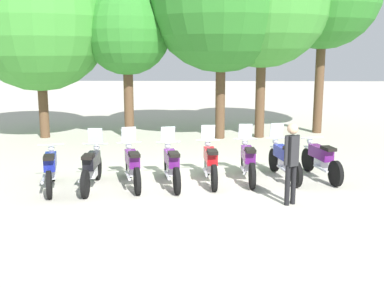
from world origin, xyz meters
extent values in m
plane|color=#BCB7A8|center=(0.00, 0.00, 0.00)|extent=(80.00, 80.00, 0.00)
cylinder|color=black|center=(-3.55, 0.14, 0.32)|extent=(0.26, 0.64, 0.64)
cylinder|color=black|center=(-3.15, -1.36, 0.32)|extent=(0.26, 0.64, 0.64)
cube|color=silver|center=(-3.55, 0.14, 0.66)|extent=(0.21, 0.38, 0.04)
cube|color=navy|center=(-3.36, -0.56, 0.67)|extent=(0.49, 0.98, 0.30)
cube|color=silver|center=(-3.35, -0.61, 0.40)|extent=(0.31, 0.44, 0.24)
cube|color=black|center=(-3.26, -0.95, 0.86)|extent=(0.34, 0.49, 0.08)
cylinder|color=silver|center=(-3.53, 0.05, 0.64)|extent=(0.11, 0.23, 0.64)
cylinder|color=silver|center=(-3.50, -0.04, 0.97)|extent=(0.61, 0.19, 0.04)
sphere|color=silver|center=(-3.54, 0.09, 0.85)|extent=(0.20, 0.20, 0.16)
cylinder|color=silver|center=(-3.43, -0.94, 0.34)|extent=(0.25, 0.69, 0.07)
cylinder|color=black|center=(-2.42, 0.28, 0.32)|extent=(0.13, 0.64, 0.64)
cylinder|color=black|center=(-2.36, -1.27, 0.32)|extent=(0.13, 0.64, 0.64)
cube|color=silver|center=(-2.42, 0.28, 0.66)|extent=(0.13, 0.36, 0.04)
cube|color=black|center=(-2.40, -0.44, 0.67)|extent=(0.30, 0.96, 0.30)
cube|color=silver|center=(-2.39, -0.49, 0.40)|extent=(0.24, 0.41, 0.24)
cube|color=black|center=(-2.38, -0.84, 0.86)|extent=(0.26, 0.45, 0.08)
cylinder|color=silver|center=(-2.42, 0.19, 0.64)|extent=(0.06, 0.23, 0.64)
cylinder|color=silver|center=(-2.42, 0.10, 0.97)|extent=(0.62, 0.06, 0.04)
sphere|color=silver|center=(-2.42, 0.23, 0.85)|extent=(0.17, 0.17, 0.16)
cylinder|color=silver|center=(-2.54, -0.80, 0.34)|extent=(0.10, 0.70, 0.07)
cube|color=silver|center=(-2.42, 0.16, 1.17)|extent=(0.36, 0.15, 0.39)
cylinder|color=black|center=(-1.65, 0.48, 0.32)|extent=(0.27, 0.64, 0.64)
cylinder|color=black|center=(-1.22, -1.01, 0.32)|extent=(0.27, 0.64, 0.64)
cube|color=silver|center=(-1.65, 0.48, 0.66)|extent=(0.21, 0.38, 0.04)
cube|color=#59196B|center=(-1.45, -0.21, 0.67)|extent=(0.51, 0.98, 0.30)
cube|color=silver|center=(-1.44, -0.26, 0.40)|extent=(0.32, 0.44, 0.24)
cube|color=black|center=(-1.34, -0.60, 0.86)|extent=(0.35, 0.49, 0.08)
cylinder|color=silver|center=(-1.62, 0.40, 0.64)|extent=(0.11, 0.23, 0.64)
cylinder|color=silver|center=(-1.60, 0.31, 0.97)|extent=(0.61, 0.20, 0.04)
sphere|color=silver|center=(-1.64, 0.44, 0.85)|extent=(0.20, 0.20, 0.16)
cylinder|color=silver|center=(-1.51, -0.59, 0.34)|extent=(0.26, 0.69, 0.07)
cube|color=silver|center=(-1.62, 0.37, 1.17)|extent=(0.38, 0.23, 0.39)
cylinder|color=black|center=(-0.64, 0.55, 0.32)|extent=(0.23, 0.65, 0.64)
cylinder|color=black|center=(-0.31, -0.96, 0.32)|extent=(0.23, 0.65, 0.64)
cube|color=silver|center=(-0.64, 0.55, 0.66)|extent=(0.19, 0.38, 0.04)
cube|color=#59196B|center=(-0.49, -0.16, 0.67)|extent=(0.46, 0.98, 0.30)
cube|color=silver|center=(-0.48, -0.21, 0.40)|extent=(0.30, 0.44, 0.24)
cube|color=black|center=(-0.40, -0.55, 0.86)|extent=(0.33, 0.48, 0.08)
cylinder|color=silver|center=(-0.62, 0.46, 0.64)|extent=(0.10, 0.23, 0.64)
cylinder|color=silver|center=(-0.60, 0.38, 0.97)|extent=(0.61, 0.17, 0.04)
sphere|color=silver|center=(-0.63, 0.50, 0.85)|extent=(0.19, 0.19, 0.16)
cylinder|color=silver|center=(-0.57, -0.53, 0.34)|extent=(0.22, 0.70, 0.07)
cube|color=silver|center=(-0.62, 0.43, 1.17)|extent=(0.38, 0.21, 0.39)
cylinder|color=black|center=(0.40, 0.86, 0.32)|extent=(0.16, 0.65, 0.64)
cylinder|color=black|center=(0.55, -0.68, 0.32)|extent=(0.16, 0.65, 0.64)
cube|color=silver|center=(0.40, 0.86, 0.66)|extent=(0.15, 0.37, 0.04)
cube|color=red|center=(0.47, 0.14, 0.67)|extent=(0.35, 0.97, 0.30)
cube|color=silver|center=(0.48, 0.09, 0.40)|extent=(0.26, 0.42, 0.24)
cube|color=black|center=(0.51, -0.26, 0.86)|extent=(0.28, 0.46, 0.08)
cylinder|color=silver|center=(0.41, 0.77, 0.64)|extent=(0.07, 0.23, 0.64)
cylinder|color=silver|center=(0.42, 0.68, 0.97)|extent=(0.62, 0.10, 0.04)
sphere|color=silver|center=(0.41, 0.81, 0.85)|extent=(0.17, 0.17, 0.16)
cylinder|color=silver|center=(0.35, -0.22, 0.34)|extent=(0.14, 0.70, 0.07)
cube|color=silver|center=(0.41, 0.74, 1.17)|extent=(0.37, 0.17, 0.39)
cylinder|color=black|center=(1.40, 1.07, 0.32)|extent=(0.13, 0.64, 0.64)
cylinder|color=black|center=(1.47, -0.48, 0.32)|extent=(0.13, 0.64, 0.64)
cube|color=silver|center=(1.40, 1.07, 0.66)|extent=(0.13, 0.36, 0.04)
cube|color=#59196B|center=(1.43, 0.35, 0.67)|extent=(0.30, 0.96, 0.30)
cube|color=silver|center=(1.44, 0.30, 0.40)|extent=(0.24, 0.41, 0.24)
cube|color=black|center=(1.45, -0.05, 0.86)|extent=(0.26, 0.45, 0.08)
cylinder|color=silver|center=(1.41, 0.98, 0.64)|extent=(0.06, 0.23, 0.64)
cylinder|color=silver|center=(1.41, 0.89, 0.97)|extent=(0.62, 0.06, 0.04)
sphere|color=silver|center=(1.41, 1.02, 0.85)|extent=(0.17, 0.17, 0.16)
cylinder|color=silver|center=(1.29, -0.01, 0.34)|extent=(0.10, 0.70, 0.07)
cube|color=silver|center=(1.41, 0.95, 1.17)|extent=(0.37, 0.15, 0.39)
cylinder|color=black|center=(2.24, 1.23, 0.32)|extent=(0.23, 0.65, 0.64)
cylinder|color=black|center=(2.55, -0.29, 0.32)|extent=(0.23, 0.65, 0.64)
cube|color=silver|center=(2.24, 1.23, 0.66)|extent=(0.19, 0.38, 0.04)
cube|color=navy|center=(2.38, 0.52, 0.67)|extent=(0.45, 0.98, 0.30)
cube|color=silver|center=(2.39, 0.47, 0.40)|extent=(0.30, 0.44, 0.24)
cube|color=black|center=(2.46, 0.13, 0.86)|extent=(0.32, 0.48, 0.08)
cylinder|color=silver|center=(2.26, 1.14, 0.64)|extent=(0.09, 0.23, 0.64)
cylinder|color=silver|center=(2.27, 1.06, 0.97)|extent=(0.61, 0.16, 0.04)
sphere|color=silver|center=(2.25, 1.18, 0.85)|extent=(0.19, 0.19, 0.16)
cylinder|color=silver|center=(2.30, 0.15, 0.34)|extent=(0.21, 0.70, 0.07)
cube|color=silver|center=(2.26, 1.11, 1.17)|extent=(0.38, 0.20, 0.39)
cylinder|color=black|center=(3.18, 1.30, 0.32)|extent=(0.24, 0.65, 0.64)
cylinder|color=black|center=(3.53, -0.21, 0.32)|extent=(0.24, 0.65, 0.64)
cube|color=silver|center=(3.18, 1.30, 0.66)|extent=(0.20, 0.38, 0.04)
cube|color=#59196B|center=(3.34, 0.59, 0.67)|extent=(0.47, 0.98, 0.30)
cube|color=silver|center=(3.35, 0.54, 0.40)|extent=(0.31, 0.44, 0.24)
cube|color=black|center=(3.43, 0.20, 0.86)|extent=(0.33, 0.48, 0.08)
cylinder|color=silver|center=(3.20, 1.21, 0.64)|extent=(0.10, 0.23, 0.64)
cylinder|color=silver|center=(3.22, 1.12, 0.97)|extent=(0.61, 0.18, 0.04)
sphere|color=silver|center=(3.19, 1.25, 0.85)|extent=(0.19, 0.19, 0.16)
cylinder|color=silver|center=(3.26, 0.21, 0.34)|extent=(0.23, 0.70, 0.07)
cylinder|color=black|center=(2.10, -1.69, 0.43)|extent=(0.15, 0.15, 0.87)
cylinder|color=black|center=(2.24, -1.60, 0.43)|extent=(0.15, 0.15, 0.87)
cube|color=#262628|center=(2.17, -1.64, 1.19)|extent=(0.29, 0.29, 0.65)
cylinder|color=#262628|center=(2.03, -1.73, 1.21)|extent=(0.11, 0.11, 0.62)
cylinder|color=#262628|center=(2.30, -1.56, 1.21)|extent=(0.11, 0.11, 0.62)
sphere|color=#DBAD89|center=(2.17, -1.64, 1.66)|extent=(0.32, 0.32, 0.23)
cylinder|color=brown|center=(-5.76, 6.22, 1.28)|extent=(0.36, 0.36, 2.57)
sphere|color=#3D8E33|center=(-5.76, 6.22, 4.42)|extent=(5.31, 5.31, 5.31)
cylinder|color=brown|center=(-2.51, 6.19, 1.43)|extent=(0.36, 0.36, 2.85)
sphere|color=#2D7A28|center=(-2.51, 6.19, 3.99)|extent=(3.24, 3.24, 3.24)
cylinder|color=brown|center=(0.91, 6.23, 1.63)|extent=(0.36, 0.36, 3.26)
cylinder|color=brown|center=(2.43, 6.48, 1.68)|extent=(0.36, 0.36, 3.35)
sphere|color=#3D8E33|center=(2.43, 6.48, 5.07)|extent=(4.90, 4.90, 4.90)
cylinder|color=brown|center=(4.88, 7.56, 1.98)|extent=(0.36, 0.36, 3.96)
camera|label=1|loc=(0.30, -11.53, 3.28)|focal=44.50mm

